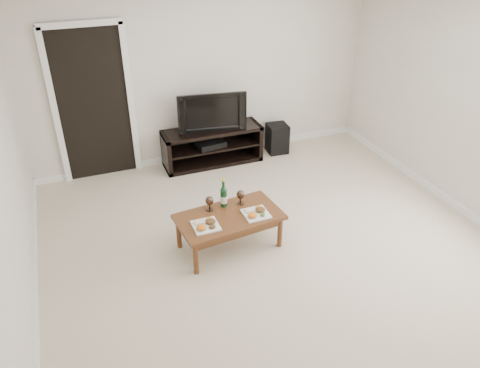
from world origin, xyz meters
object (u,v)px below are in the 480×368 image
coffee_table (229,231)px  television (211,111)px  subwoofer (277,138)px  media_console (212,146)px

coffee_table → television: bearing=76.9°
coffee_table → subwoofer: bearing=52.7°
media_console → television: bearing=180.0°
media_console → coffee_table: bearing=-103.1°
television → coffee_table: size_ratio=0.86×
media_console → subwoofer: (1.05, -0.01, -0.05)m
media_console → coffee_table: 2.05m
television → subwoofer: 1.22m
television → subwoofer: bearing=8.4°
subwoofer → coffee_table: (-1.52, -1.99, -0.02)m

